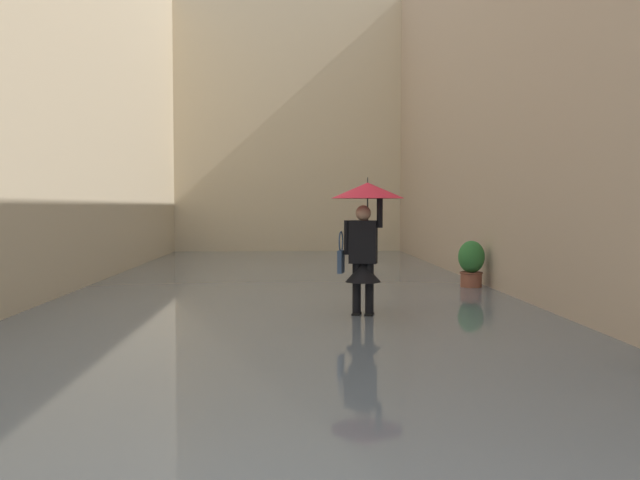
% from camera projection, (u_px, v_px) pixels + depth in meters
% --- Properties ---
extents(ground_plane, '(60.00, 60.00, 0.00)m').
position_uv_depth(ground_plane, '(287.00, 292.00, 12.78)').
color(ground_plane, '#605B56').
extents(flood_water, '(8.40, 26.66, 0.08)m').
position_uv_depth(flood_water, '(287.00, 290.00, 12.78)').
color(flood_water, slate).
rests_on(flood_water, ground_plane).
extents(building_facade_left, '(2.04, 24.66, 8.57)m').
position_uv_depth(building_facade_left, '(538.00, 62.00, 12.77)').
color(building_facade_left, tan).
rests_on(building_facade_left, ground_plane).
extents(building_facade_right, '(2.04, 24.66, 8.45)m').
position_uv_depth(building_facade_right, '(26.00, 61.00, 12.36)').
color(building_facade_right, beige).
rests_on(building_facade_right, ground_plane).
extents(building_facade_far, '(11.20, 1.80, 9.05)m').
position_uv_depth(building_facade_far, '(288.00, 122.00, 23.77)').
color(building_facade_far, beige).
rests_on(building_facade_far, ground_plane).
extents(person_wading, '(1.02, 1.02, 2.00)m').
position_uv_depth(person_wading, '(365.00, 220.00, 9.52)').
color(person_wading, black).
rests_on(person_wading, ground_plane).
extents(potted_plant_far_left, '(0.49, 0.49, 0.95)m').
position_uv_depth(potted_plant_far_left, '(471.00, 264.00, 12.88)').
color(potted_plant_far_left, brown).
rests_on(potted_plant_far_left, ground_plane).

